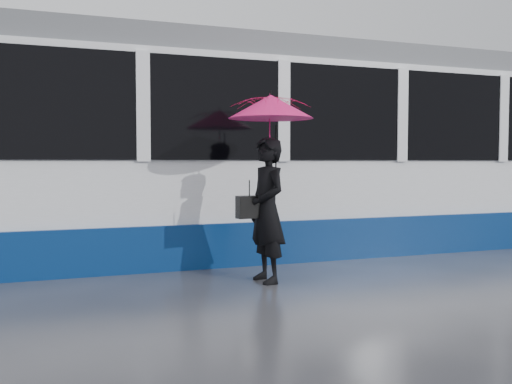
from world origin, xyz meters
name	(u,v)px	position (x,y,z in m)	size (l,w,h in m)	color
ground	(273,285)	(0.00, 0.00, 0.00)	(90.00, 90.00, 0.00)	#2B2B30
rails	(214,253)	(0.00, 2.50, 0.01)	(34.00, 1.51, 0.02)	#3F3D38
tram	(282,152)	(1.18, 2.50, 1.64)	(26.00, 2.56, 3.35)	white
woman	(267,210)	(-0.01, 0.18, 0.89)	(0.65, 0.42, 1.77)	black
umbrella	(271,123)	(0.04, 0.18, 1.94)	(1.15, 1.15, 1.20)	#FF1568
handbag	(249,207)	(-0.23, 0.20, 0.93)	(0.33, 0.17, 0.45)	black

